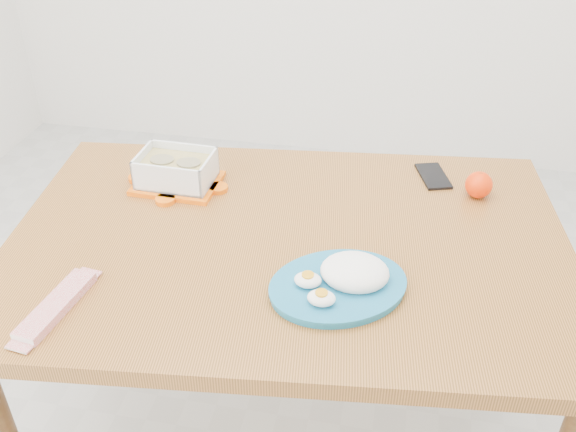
% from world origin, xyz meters
% --- Properties ---
extents(ground, '(3.50, 3.50, 0.00)m').
position_xyz_m(ground, '(0.00, 0.00, 0.00)').
color(ground, '#B7B7B2').
rests_on(ground, ground).
extents(dining_table, '(1.36, 0.99, 0.75)m').
position_xyz_m(dining_table, '(0.05, -0.10, 0.66)').
color(dining_table, '#AB6A30').
rests_on(dining_table, ground).
extents(food_container, '(0.22, 0.17, 0.09)m').
position_xyz_m(food_container, '(-0.27, 0.07, 0.79)').
color(food_container, '#FC6607').
rests_on(food_container, dining_table).
extents(orange_fruit, '(0.07, 0.07, 0.07)m').
position_xyz_m(orange_fruit, '(0.48, 0.16, 0.78)').
color(orange_fruit, '#FF3A05').
rests_on(orange_fruit, dining_table).
extents(rice_plate, '(0.39, 0.39, 0.08)m').
position_xyz_m(rice_plate, '(0.20, -0.26, 0.78)').
color(rice_plate, '#1B6F98').
rests_on(rice_plate, dining_table).
extents(candy_bar, '(0.08, 0.21, 0.02)m').
position_xyz_m(candy_bar, '(-0.34, -0.43, 0.76)').
color(candy_bar, '#B30912').
rests_on(candy_bar, dining_table).
extents(smartphone, '(0.10, 0.14, 0.01)m').
position_xyz_m(smartphone, '(0.38, 0.24, 0.75)').
color(smartphone, black).
rests_on(smartphone, dining_table).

